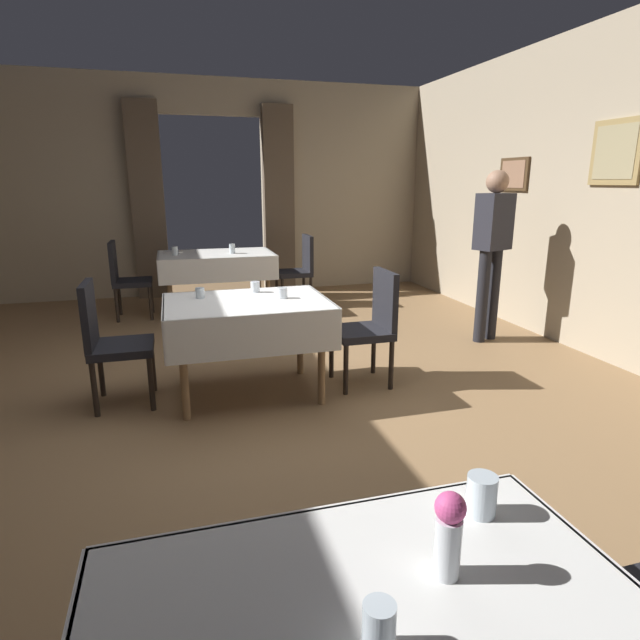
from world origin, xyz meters
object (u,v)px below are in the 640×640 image
flower_vase_near (449,532)px  glass_near_d (379,628)px  glass_near_c (481,495)px  chair_far_right (299,267)px  plate_far_a (173,252)px  dining_table_far (216,261)px  chair_far_left (125,276)px  dining_table_mid (247,314)px  glass_far_c (232,249)px  chair_mid_left (109,338)px  glass_mid_a (282,293)px  glass_far_b (175,251)px  person_waiter_by_doorway (492,242)px  glass_mid_b (200,293)px  glass_mid_c (255,287)px  chair_mid_right (371,322)px

flower_vase_near → glass_near_d: flower_vase_near is taller
glass_near_c → chair_far_right: bearing=81.3°
chair_far_right → plate_far_a: size_ratio=4.13×
chair_far_right → glass_near_c: size_ratio=8.28×
dining_table_far → glass_near_c: glass_near_c is taller
chair_far_left → glass_near_c: bearing=-76.5°
chair_far_right → flower_vase_near: size_ratio=4.42×
dining_table_mid → glass_near_c: size_ratio=10.84×
glass_near_c → glass_near_d: (-0.42, -0.32, -0.00)m
glass_far_c → dining_table_far: bearing=156.8°
chair_mid_left → glass_near_d: (0.81, -3.15, 0.29)m
dining_table_mid → plate_far_a: bearing=99.5°
flower_vase_near → glass_mid_a: (0.24, 2.93, -0.07)m
chair_mid_left → plate_far_a: chair_mid_left is taller
glass_near_c → glass_mid_a: 2.75m
chair_mid_left → plate_far_a: 2.94m
glass_far_b → person_waiter_by_doorway: (3.07, -1.94, 0.22)m
glass_near_d → glass_mid_b: size_ratio=1.30×
glass_mid_a → glass_near_d: bearing=-98.5°
glass_near_d → glass_mid_c: 3.35m
chair_far_left → person_waiter_by_doorway: bearing=-28.5°
chair_far_left → glass_mid_b: size_ratio=11.61×
glass_mid_b → dining_table_far: bearing=82.5°
glass_near_d → plate_far_a: 6.04m
person_waiter_by_doorway → dining_table_far: bearing=142.2°
chair_far_right → glass_mid_a: chair_far_right is taller
glass_near_c → glass_near_d: size_ratio=1.08×
chair_far_left → glass_mid_b: 2.69m
flower_vase_near → glass_far_c: bearing=88.3°
chair_far_right → glass_near_d: chair_far_right is taller
glass_mid_b → chair_far_right: bearing=61.9°
chair_mid_right → glass_far_b: chair_mid_right is taller
glass_mid_a → person_waiter_by_doorway: (2.31, 0.76, 0.23)m
glass_near_c → glass_mid_c: (-0.13, 3.02, -0.01)m
glass_near_d → glass_mid_a: glass_near_d is taller
chair_mid_right → glass_far_c: 2.83m
chair_far_left → glass_mid_b: chair_far_left is taller
glass_mid_a → glass_mid_c: (-0.16, 0.27, 0.00)m
dining_table_mid → person_waiter_by_doorway: person_waiter_by_doorway is taller
dining_table_mid → chair_mid_right: size_ratio=1.31×
chair_mid_right → chair_far_left: (-2.07, 2.77, 0.00)m
dining_table_far → chair_far_right: size_ratio=1.51×
dining_table_mid → glass_mid_b: 0.40m
dining_table_mid → glass_near_c: 2.76m
chair_mid_right → glass_mid_c: size_ratio=10.56×
glass_near_d → glass_near_c: bearing=37.0°
chair_mid_left → plate_far_a: (0.50, 2.88, 0.24)m
chair_far_left → glass_far_c: size_ratio=7.97×
flower_vase_near → glass_mid_c: size_ratio=2.39×
glass_mid_b → glass_far_c: 2.55m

